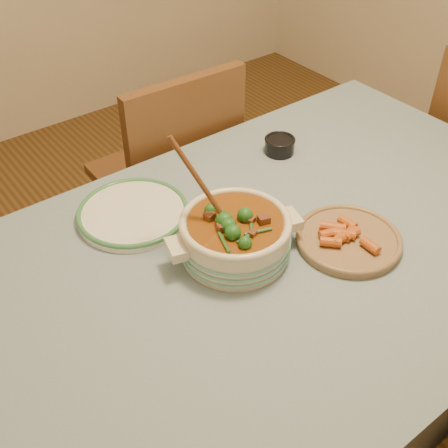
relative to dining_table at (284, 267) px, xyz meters
The scene contains 7 objects.
floor 0.66m from the dining_table, ahead, with size 4.50×4.50×0.00m, color #482E14.
dining_table is the anchor object (origin of this frame).
stew_casserole 0.21m from the dining_table, 161.63° to the left, with size 0.34×0.32×0.32m.
white_plate 0.43m from the dining_table, 128.53° to the left, with size 0.39×0.39×0.03m.
condiment_bowl 0.44m from the dining_table, 50.88° to the left, with size 0.12×0.12×0.05m.
fried_plate 0.19m from the dining_table, 39.41° to the right, with size 0.30×0.30×0.04m.
chair_far 0.73m from the dining_table, 81.60° to the left, with size 0.46×0.46×0.95m.
Camera 1 is at (-0.78, -0.75, 1.71)m, focal length 45.00 mm.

